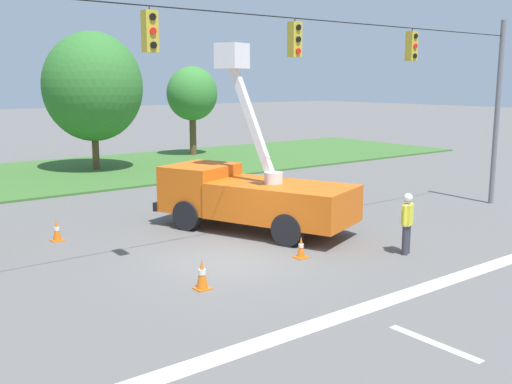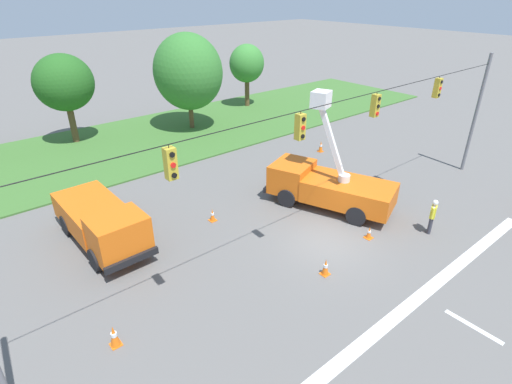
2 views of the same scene
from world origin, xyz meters
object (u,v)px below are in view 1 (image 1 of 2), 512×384
(traffic_cone_lane_edge_b, at_px, (57,231))
(traffic_cone_near_bucket, at_px, (202,274))
(traffic_cone_mid_right, at_px, (276,180))
(traffic_cone_lane_edge_a, at_px, (301,248))
(tree_far_east, at_px, (192,94))
(tree_east, at_px, (93,87))
(utility_truck_bucket_lift, at_px, (250,193))
(road_worker, at_px, (407,220))

(traffic_cone_lane_edge_b, bearing_deg, traffic_cone_near_bucket, -79.73)
(traffic_cone_mid_right, height_order, traffic_cone_near_bucket, traffic_cone_mid_right)
(traffic_cone_lane_edge_a, xyz_separation_m, traffic_cone_lane_edge_b, (-4.76, 5.99, 0.03))
(tree_far_east, bearing_deg, tree_east, -162.82)
(utility_truck_bucket_lift, distance_m, traffic_cone_near_bucket, 5.96)
(tree_far_east, distance_m, road_worker, 24.56)
(road_worker, bearing_deg, tree_east, 91.18)
(tree_far_east, xyz_separation_m, traffic_cone_near_bucket, (-13.55, -22.15, -3.69))
(traffic_cone_lane_edge_b, bearing_deg, road_worker, -45.62)
(utility_truck_bucket_lift, bearing_deg, tree_far_east, 63.41)
(traffic_cone_near_bucket, bearing_deg, traffic_cone_lane_edge_b, 100.27)
(tree_east, height_order, traffic_cone_mid_right, tree_east)
(traffic_cone_lane_edge_a, bearing_deg, tree_east, 83.49)
(utility_truck_bucket_lift, distance_m, road_worker, 5.30)
(traffic_cone_mid_right, bearing_deg, tree_east, 112.61)
(tree_far_east, height_order, traffic_cone_mid_right, tree_far_east)
(tree_east, height_order, tree_far_east, tree_east)
(tree_far_east, distance_m, utility_truck_bucket_lift, 20.60)
(utility_truck_bucket_lift, relative_size, traffic_cone_mid_right, 8.79)
(traffic_cone_lane_edge_b, bearing_deg, tree_far_east, 46.82)
(utility_truck_bucket_lift, xyz_separation_m, road_worker, (1.80, -4.98, -0.26))
(road_worker, height_order, traffic_cone_mid_right, road_worker)
(traffic_cone_mid_right, height_order, traffic_cone_lane_edge_a, traffic_cone_mid_right)
(traffic_cone_near_bucket, bearing_deg, tree_east, 73.68)
(traffic_cone_near_bucket, relative_size, traffic_cone_lane_edge_a, 1.22)
(traffic_cone_lane_edge_a, bearing_deg, utility_truck_bucket_lift, 76.35)
(tree_east, bearing_deg, traffic_cone_near_bucket, -106.32)
(utility_truck_bucket_lift, relative_size, traffic_cone_lane_edge_b, 10.54)
(traffic_cone_lane_edge_b, bearing_deg, tree_east, 62.37)
(tree_east, relative_size, traffic_cone_near_bucket, 10.08)
(traffic_cone_mid_right, distance_m, traffic_cone_lane_edge_b, 11.64)
(tree_east, distance_m, tree_far_east, 8.15)
(road_worker, height_order, traffic_cone_lane_edge_a, road_worker)
(utility_truck_bucket_lift, relative_size, road_worker, 3.99)
(utility_truck_bucket_lift, height_order, traffic_cone_near_bucket, utility_truck_bucket_lift)
(utility_truck_bucket_lift, height_order, traffic_cone_mid_right, utility_truck_bucket_lift)
(traffic_cone_near_bucket, height_order, traffic_cone_lane_edge_b, traffic_cone_near_bucket)
(tree_far_east, xyz_separation_m, traffic_cone_lane_edge_b, (-14.73, -15.69, -3.74))
(road_worker, distance_m, traffic_cone_lane_edge_a, 3.14)
(tree_far_east, xyz_separation_m, road_worker, (-7.34, -23.24, -3.06))
(tree_far_east, xyz_separation_m, traffic_cone_lane_edge_a, (-9.97, -21.68, -3.77))
(tree_far_east, relative_size, traffic_cone_near_bucket, 7.84)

